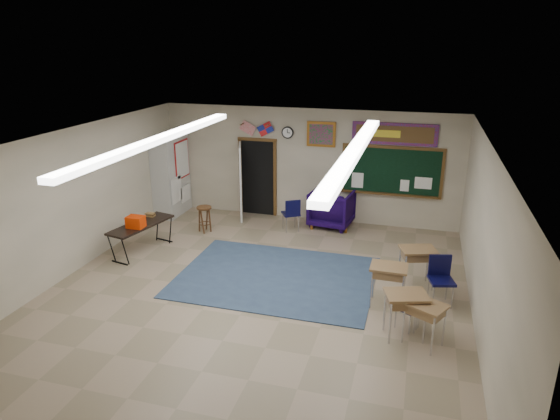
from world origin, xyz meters
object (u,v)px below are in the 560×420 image
(student_desk_front_left, at_px, (388,283))
(wooden_stool, at_px, (205,219))
(folding_table, at_px, (142,237))
(student_desk_front_right, at_px, (417,265))
(wingback_armchair, at_px, (332,208))

(student_desk_front_left, bearing_deg, wooden_stool, 153.08)
(student_desk_front_left, bearing_deg, folding_table, 171.40)
(student_desk_front_right, bearing_deg, wooden_stool, 145.21)
(wingback_armchair, distance_m, wooden_stool, 3.32)
(student_desk_front_left, height_order, folding_table, folding_table)
(student_desk_front_left, distance_m, wooden_stool, 5.40)
(wingback_armchair, xyz_separation_m, wooden_stool, (-3.04, -1.32, -0.14))
(wingback_armchair, relative_size, wooden_stool, 1.60)
(wooden_stool, bearing_deg, wingback_armchair, 23.51)
(wingback_armchair, height_order, folding_table, wingback_armchair)
(wooden_stool, bearing_deg, folding_table, -118.66)
(student_desk_front_right, distance_m, folding_table, 6.13)
(wingback_armchair, bearing_deg, wooden_stool, 30.78)
(wooden_stool, bearing_deg, student_desk_front_right, -16.84)
(wingback_armchair, xyz_separation_m, folding_table, (-3.90, -2.90, -0.11))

